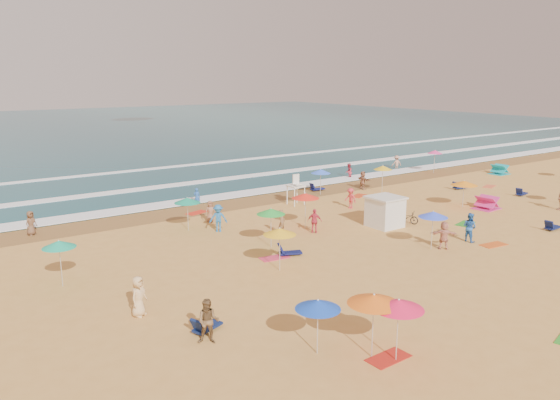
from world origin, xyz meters
TOP-DOWN VIEW (x-y plane):
  - ground at (0.00, 0.00)m, footprint 220.00×220.00m
  - ocean at (0.00, 84.00)m, footprint 220.00×140.00m
  - wet_sand at (0.00, 12.50)m, footprint 220.00×220.00m
  - surf_foam at (0.00, 21.32)m, footprint 200.00×18.70m
  - cabana at (3.09, 0.46)m, footprint 2.00×2.00m
  - cabana_roof at (3.09, 0.46)m, footprint 2.20×2.20m
  - bicycle at (4.99, 0.16)m, footprint 1.21×1.76m
  - lifeguard_stand at (2.01, 9.27)m, footprint 1.20×1.20m
  - beach_umbrellas at (1.68, -0.25)m, footprint 51.12×26.80m
  - loungers at (4.33, -2.28)m, footprint 36.59×27.66m
  - towels at (0.55, -1.71)m, footprint 46.09×28.26m
  - popup_tents at (20.76, 3.79)m, footprint 16.81×10.25m
  - beachgoers at (1.28, 4.09)m, footprint 46.19×25.25m

SIDE VIEW (x-z plane):
  - ground at x=0.00m, z-range 0.00..0.00m
  - ocean at x=0.00m, z-range -0.09..0.09m
  - wet_sand at x=0.00m, z-range 0.01..0.01m
  - towels at x=0.55m, z-range 0.00..0.03m
  - surf_foam at x=0.00m, z-range 0.08..0.12m
  - loungers at x=4.33m, z-range 0.00..0.34m
  - bicycle at x=4.99m, z-range 0.00..0.88m
  - popup_tents at x=20.76m, z-range 0.00..1.20m
  - beachgoers at x=1.28m, z-range -0.23..1.88m
  - cabana at x=3.09m, z-range 0.00..2.00m
  - lifeguard_stand at x=2.01m, z-range 0.00..2.10m
  - cabana_roof at x=3.09m, z-range 2.00..2.12m
  - beach_umbrellas at x=1.68m, z-range 1.82..2.51m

